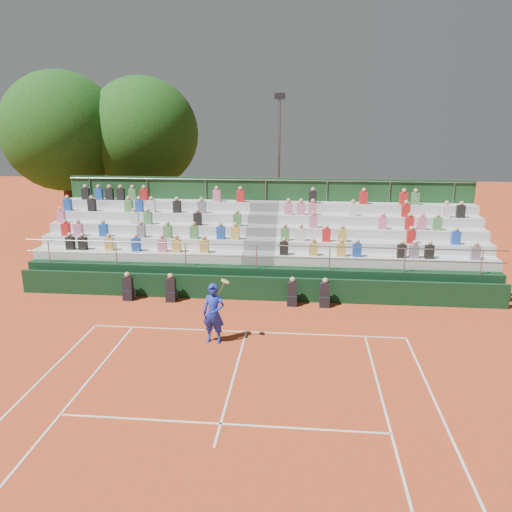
# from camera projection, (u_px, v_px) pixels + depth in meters

# --- Properties ---
(ground) EXTENTS (90.00, 90.00, 0.00)m
(ground) POSITION_uv_depth(u_px,v_px,m) (246.00, 332.00, 17.50)
(ground) COLOR #C04620
(ground) RESTS_ON ground
(courtside_wall) EXTENTS (20.00, 0.15, 1.00)m
(courtside_wall) POSITION_uv_depth(u_px,v_px,m) (255.00, 288.00, 20.43)
(courtside_wall) COLOR black
(courtside_wall) RESTS_ON ground
(line_officials) EXTENTS (8.42, 0.40, 1.19)m
(line_officials) POSITION_uv_depth(u_px,v_px,m) (228.00, 292.00, 20.11)
(line_officials) COLOR black
(line_officials) RESTS_ON ground
(grandstand) EXTENTS (20.00, 5.20, 4.40)m
(grandstand) POSITION_uv_depth(u_px,v_px,m) (262.00, 254.00, 23.39)
(grandstand) COLOR black
(grandstand) RESTS_ON ground
(tennis_player) EXTENTS (0.93, 0.59, 2.22)m
(tennis_player) POSITION_uv_depth(u_px,v_px,m) (214.00, 313.00, 16.46)
(tennis_player) COLOR #172DB2
(tennis_player) RESTS_ON ground
(tree_west) EXTENTS (6.85, 6.85, 9.92)m
(tree_west) POSITION_uv_depth(u_px,v_px,m) (62.00, 132.00, 28.95)
(tree_west) COLOR #341E13
(tree_west) RESTS_ON ground
(tree_east) EXTENTS (6.64, 6.64, 9.67)m
(tree_east) POSITION_uv_depth(u_px,v_px,m) (143.00, 134.00, 29.86)
(tree_east) COLOR #341E13
(tree_east) RESTS_ON ground
(floodlight_mast) EXTENTS (0.60, 0.25, 8.61)m
(floodlight_mast) POSITION_uv_depth(u_px,v_px,m) (279.00, 158.00, 29.13)
(floodlight_mast) COLOR gray
(floodlight_mast) RESTS_ON ground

